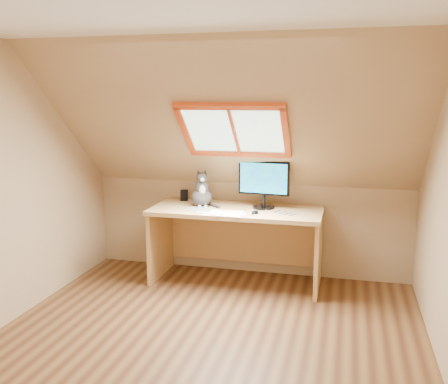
% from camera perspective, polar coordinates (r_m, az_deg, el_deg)
% --- Properties ---
extents(ground, '(3.50, 3.50, 0.00)m').
position_cam_1_polar(ground, '(4.14, -2.26, -16.94)').
color(ground, brown).
rests_on(ground, ground).
extents(room_shell, '(3.52, 3.52, 2.41)m').
position_cam_1_polar(room_shell, '(3.61, -2.85, 2.88)').
color(room_shell, tan).
rests_on(room_shell, ground).
extents(desk, '(1.75, 0.77, 0.80)m').
position_cam_1_polar(desk, '(5.27, 1.60, -4.21)').
color(desk, tan).
rests_on(desk, ground).
extents(monitor, '(0.53, 0.22, 0.49)m').
position_cam_1_polar(monitor, '(5.11, 4.59, 1.22)').
color(monitor, black).
rests_on(monitor, desk).
extents(cat, '(0.29, 0.32, 0.40)m').
position_cam_1_polar(cat, '(5.22, -2.56, -0.09)').
color(cat, '#383532').
rests_on(cat, desk).
extents(desk_speaker, '(0.10, 0.10, 0.12)m').
position_cam_1_polar(desk_speaker, '(5.54, -4.57, -0.38)').
color(desk_speaker, black).
rests_on(desk_speaker, desk).
extents(graphics_tablet, '(0.26, 0.19, 0.01)m').
position_cam_1_polar(graphics_tablet, '(5.07, -2.80, -1.99)').
color(graphics_tablet, '#B2B2B7').
rests_on(graphics_tablet, desk).
extents(mouse, '(0.09, 0.11, 0.03)m').
position_cam_1_polar(mouse, '(4.90, 3.55, -2.33)').
color(mouse, black).
rests_on(mouse, desk).
extents(papers, '(0.35, 0.30, 0.01)m').
position_cam_1_polar(papers, '(4.92, -0.43, -2.42)').
color(papers, white).
rests_on(papers, desk).
extents(cables, '(0.51, 0.26, 0.01)m').
position_cam_1_polar(cables, '(4.95, 5.90, -2.38)').
color(cables, silver).
rests_on(cables, desk).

